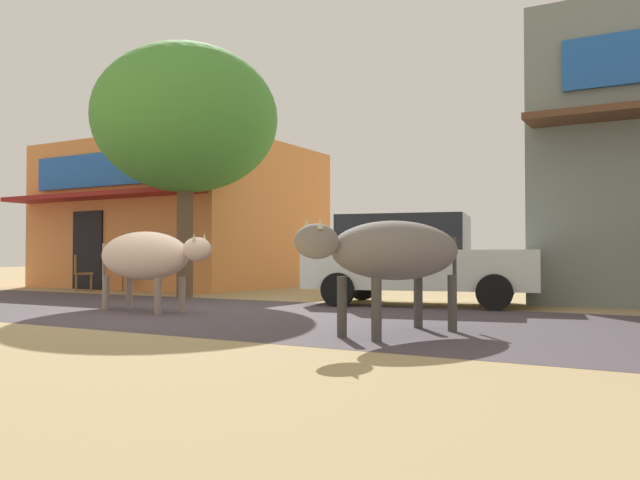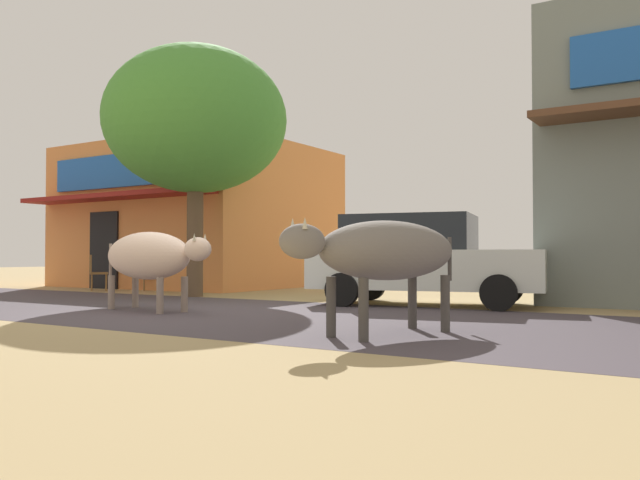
# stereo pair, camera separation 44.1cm
# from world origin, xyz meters

# --- Properties ---
(ground) EXTENTS (80.00, 80.00, 0.00)m
(ground) POSITION_xyz_m (0.00, 0.00, 0.00)
(ground) COLOR tan
(asphalt_road) EXTENTS (72.00, 5.24, 0.00)m
(asphalt_road) POSITION_xyz_m (0.00, 0.00, 0.00)
(asphalt_road) COLOR #473E45
(asphalt_road) RESTS_ON ground
(storefront_left_cafe) EXTENTS (6.83, 6.77, 4.08)m
(storefront_left_cafe) POSITION_xyz_m (-6.14, 6.88, 2.05)
(storefront_left_cafe) COLOR #DD8445
(storefront_left_cafe) RESTS_ON ground
(roadside_tree) EXTENTS (4.03, 4.03, 5.51)m
(roadside_tree) POSITION_xyz_m (-2.43, 2.70, 3.88)
(roadside_tree) COLOR brown
(roadside_tree) RESTS_ON ground
(parked_hatchback_car) EXTENTS (4.39, 2.60, 1.64)m
(parked_hatchback_car) POSITION_xyz_m (2.75, 3.11, 0.84)
(parked_hatchback_car) COLOR silver
(parked_hatchback_car) RESTS_ON ground
(cow_near_brown) EXTENTS (2.75, 1.01, 1.29)m
(cow_near_brown) POSITION_xyz_m (-0.52, -0.42, 0.89)
(cow_near_brown) COLOR beige
(cow_near_brown) RESTS_ON ground
(cow_far_dark) EXTENTS (1.32, 2.62, 1.30)m
(cow_far_dark) POSITION_xyz_m (4.19, -1.28, 0.95)
(cow_far_dark) COLOR slate
(cow_far_dark) RESTS_ON ground
(cafe_chair_near_tree) EXTENTS (0.52, 0.52, 0.92)m
(cafe_chair_near_tree) POSITION_xyz_m (-5.16, 3.89, 0.51)
(cafe_chair_near_tree) COLOR brown
(cafe_chair_near_tree) RESTS_ON ground
(cafe_chair_by_doorway) EXTENTS (0.62, 0.62, 0.92)m
(cafe_chair_by_doorway) POSITION_xyz_m (-6.21, 3.10, 0.51)
(cafe_chair_by_doorway) COLOR brown
(cafe_chair_by_doorway) RESTS_ON ground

